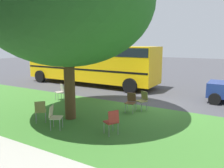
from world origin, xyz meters
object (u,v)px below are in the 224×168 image
object	(u,v)px
chair_4	(54,115)
chair_5	(112,120)
chair_0	(40,110)
chair_1	(61,91)
chair_2	(143,99)
street_tree	(67,2)
school_bus	(90,61)
chair_3	(131,101)

from	to	relation	value
chair_4	chair_5	xyz separation A→B (m)	(-2.08, -0.61, 0.00)
chair_0	chair_5	size ratio (longest dim) A/B	1.00
chair_1	chair_2	distance (m)	4.69
street_tree	chair_1	bearing A→B (deg)	-40.11
chair_1	chair_4	world-z (taller)	same
chair_5	chair_0	bearing A→B (deg)	6.91
chair_1	street_tree	bearing A→B (deg)	139.89
chair_0	chair_1	world-z (taller)	same
street_tree	chair_1	size ratio (longest dim) A/B	8.14
school_bus	chair_2	bearing A→B (deg)	145.43
chair_0	chair_1	bearing A→B (deg)	-59.16
chair_1	chair_2	xyz separation A→B (m)	(-4.66, -0.52, 0.00)
chair_2	chair_3	distance (m)	0.68
chair_1	chair_5	xyz separation A→B (m)	(-4.93, 2.77, 0.00)
street_tree	school_bus	xyz separation A→B (m)	(3.99, -6.87, -2.90)
chair_0	school_bus	size ratio (longest dim) A/B	0.08
street_tree	chair_1	world-z (taller)	street_tree
chair_2	chair_5	distance (m)	3.29
chair_1	chair_5	distance (m)	5.65
street_tree	chair_4	distance (m)	4.33
chair_2	chair_1	bearing A→B (deg)	6.32
street_tree	chair_3	distance (m)	4.96
chair_0	chair_2	world-z (taller)	same
chair_4	chair_3	bearing A→B (deg)	-114.02
street_tree	chair_2	world-z (taller)	street_tree
chair_0	street_tree	bearing A→B (deg)	-124.38
chair_0	chair_4	distance (m)	1.01
chair_1	school_bus	distance (m)	5.09
chair_3	chair_5	xyz separation A→B (m)	(-0.60, 2.70, 0.00)
street_tree	chair_3	size ratio (longest dim) A/B	8.14
chair_0	school_bus	world-z (taller)	school_bus
chair_0	chair_5	xyz separation A→B (m)	(-3.05, -0.37, 0.00)
chair_5	chair_4	bearing A→B (deg)	16.33
chair_2	chair_5	size ratio (longest dim) A/B	1.00
chair_4	chair_2	bearing A→B (deg)	-114.91
chair_0	chair_5	bearing A→B (deg)	-173.09
chair_4	chair_5	bearing A→B (deg)	-163.67
chair_1	school_bus	world-z (taller)	school_bus
street_tree	chair_1	xyz separation A→B (m)	(2.55, -2.15, -4.14)
chair_0	chair_3	bearing A→B (deg)	-128.64
chair_4	school_bus	size ratio (longest dim) A/B	0.08
chair_0	chair_5	distance (m)	3.08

